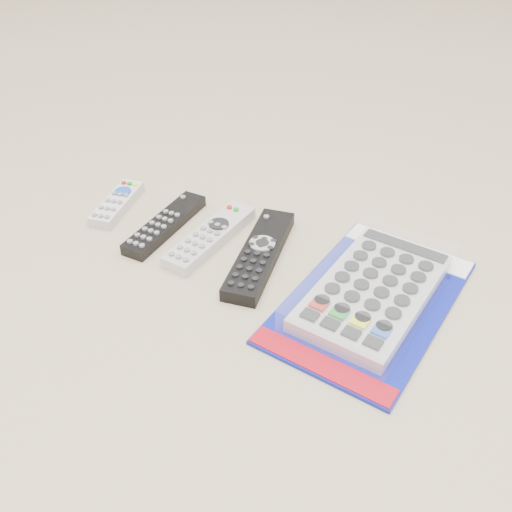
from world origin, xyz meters
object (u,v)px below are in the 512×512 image
at_px(remote_large_black, 260,254).
at_px(jumbo_remote_packaged, 373,290).
at_px(remote_silver_dvd, 210,236).
at_px(remote_slim_black, 165,224).
at_px(remote_small_grey, 117,203).

distance_m(remote_large_black, jumbo_remote_packaged, 0.18).
bearing_deg(remote_silver_dvd, remote_large_black, 1.08).
bearing_deg(jumbo_remote_packaged, remote_silver_dvd, -177.15).
relative_size(remote_slim_black, jumbo_remote_packaged, 0.52).
distance_m(remote_slim_black, remote_large_black, 0.17).
bearing_deg(jumbo_remote_packaged, remote_slim_black, -175.65).
height_order(remote_small_grey, jumbo_remote_packaged, jumbo_remote_packaged).
bearing_deg(remote_large_black, remote_silver_dvd, 166.02).
height_order(remote_silver_dvd, jumbo_remote_packaged, jumbo_remote_packaged).
relative_size(remote_small_grey, remote_slim_black, 0.74).
height_order(remote_large_black, jumbo_remote_packaged, jumbo_remote_packaged).
xyz_separation_m(remote_silver_dvd, remote_large_black, (0.09, -0.01, 0.00)).
relative_size(remote_silver_dvd, remote_large_black, 0.88).
xyz_separation_m(remote_small_grey, remote_large_black, (0.28, -0.04, 0.00)).
distance_m(remote_slim_black, jumbo_remote_packaged, 0.35).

